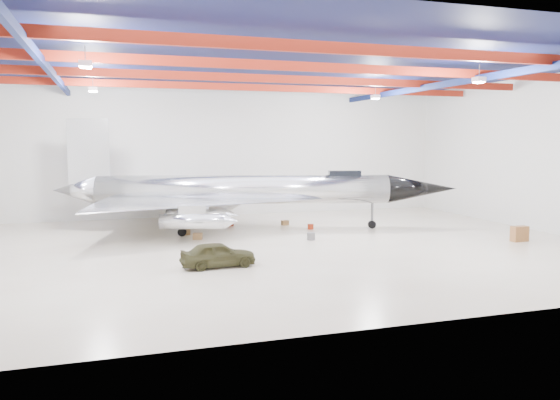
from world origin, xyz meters
name	(u,v)px	position (x,y,z in m)	size (l,w,h in m)	color
floor	(270,247)	(0.00, 0.00, 0.00)	(40.00, 40.00, 0.00)	beige
wall_back	(221,152)	(0.00, 15.00, 5.50)	(40.00, 40.00, 0.00)	silver
wall_right	(542,154)	(20.00, 0.00, 5.50)	(30.00, 30.00, 0.00)	silver
ceiling	(270,62)	(0.00, 0.00, 11.00)	(40.00, 40.00, 0.00)	#0A0F38
ceiling_structure	(270,74)	(0.00, 0.00, 10.32)	(39.50, 29.50, 1.08)	maroon
jet_aircraft	(243,194)	(0.01, 6.85, 2.61)	(28.78, 20.28, 7.97)	silver
jeep	(218,254)	(-4.01, -4.29, 0.65)	(1.53, 3.80, 1.30)	#35341A
desk	(519,234)	(15.77, -3.02, 0.49)	(1.08, 0.54, 0.99)	brown
crate_ply	(186,232)	(-4.30, 5.88, 0.20)	(0.56, 0.45, 0.39)	olive
toolbox_red	(230,224)	(-0.51, 8.91, 0.14)	(0.39, 0.31, 0.27)	maroon
engine_drum	(311,236)	(3.21, 1.45, 0.24)	(0.53, 0.53, 0.47)	#59595B
parts_bin	(285,223)	(3.53, 7.95, 0.18)	(0.51, 0.41, 0.36)	olive
tool_chest	(311,227)	(4.69, 5.48, 0.20)	(0.44, 0.44, 0.39)	maroon
oil_barrel	(198,236)	(-3.80, 3.86, 0.21)	(0.59, 0.47, 0.41)	olive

